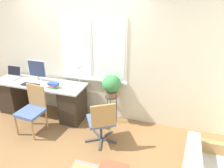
# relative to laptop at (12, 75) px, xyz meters

# --- Properties ---
(ground_plane) EXTENTS (14.00, 14.00, 0.00)m
(ground_plane) POSITION_rel_laptop_xyz_m (1.57, -0.38, -0.80)
(ground_plane) COLOR olive
(wall_back_with_window) EXTENTS (9.00, 0.12, 2.70)m
(wall_back_with_window) POSITION_rel_laptop_xyz_m (1.58, 0.31, 0.55)
(wall_back_with_window) COLOR beige
(wall_back_with_window) RESTS_ON ground_plane
(desk) EXTENTS (1.96, 0.60, 0.74)m
(desk) POSITION_rel_laptop_xyz_m (0.74, -0.07, -0.40)
(desk) COLOR #B2B7BC
(desk) RESTS_ON ground_plane
(laptop) EXTENTS (0.35, 0.28, 0.24)m
(laptop) POSITION_rel_laptop_xyz_m (0.00, 0.00, 0.00)
(laptop) COLOR #B7B7BC
(laptop) RESTS_ON desk
(monitor) EXTENTS (0.40, 0.20, 0.44)m
(monitor) POSITION_rel_laptop_xyz_m (0.65, 0.02, 0.17)
(monitor) COLOR silver
(monitor) RESTS_ON desk
(keyboard) EXTENTS (0.37, 0.14, 0.02)m
(keyboard) POSITION_rel_laptop_xyz_m (0.63, -0.23, -0.04)
(keyboard) COLOR black
(keyboard) RESTS_ON desk
(mouse) EXTENTS (0.04, 0.07, 0.03)m
(mouse) POSITION_rel_laptop_xyz_m (0.91, -0.23, -0.04)
(mouse) COLOR silver
(mouse) RESTS_ON desk
(desk_lamp) EXTENTS (0.12, 0.12, 0.45)m
(desk_lamp) POSITION_rel_laptop_xyz_m (1.60, 0.04, 0.28)
(desk_lamp) COLOR white
(desk_lamp) RESTS_ON desk
(book_stack) EXTENTS (0.24, 0.15, 0.10)m
(book_stack) POSITION_rel_laptop_xyz_m (1.14, -0.19, -0.00)
(book_stack) COLOR green
(book_stack) RESTS_ON desk
(desk_chair_wooden) EXTENTS (0.48, 0.49, 0.90)m
(desk_chair_wooden) POSITION_rel_laptop_xyz_m (0.92, -0.63, -0.32)
(desk_chair_wooden) COLOR #B2844C
(desk_chair_wooden) RESTS_ON ground_plane
(office_chair_swivel) EXTENTS (0.61, 0.62, 0.85)m
(office_chair_swivel) POSITION_rel_laptop_xyz_m (2.29, -0.59, -0.35)
(office_chair_swivel) COLOR #47474C
(office_chair_swivel) RESTS_ON ground_plane
(plant_stand) EXTENTS (0.25, 0.25, 0.58)m
(plant_stand) POSITION_rel_laptop_xyz_m (2.25, 0.11, -0.29)
(plant_stand) COLOR #333338
(plant_stand) RESTS_ON ground_plane
(potted_plant) EXTENTS (0.37, 0.37, 0.43)m
(potted_plant) POSITION_rel_laptop_xyz_m (2.25, 0.11, 0.02)
(potted_plant) COLOR brown
(potted_plant) RESTS_ON plant_stand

